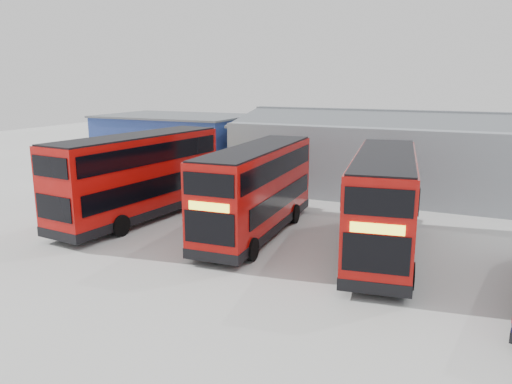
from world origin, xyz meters
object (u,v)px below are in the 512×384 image
Objects in this scene: office_block at (177,145)px; double_decker_centre at (256,191)px; double_decker_left at (139,178)px; maintenance_shed at (453,158)px; double_decker_right at (383,205)px; panel_van at (83,168)px.

office_block is 1.10× the size of double_decker_centre.
double_decker_centre is (7.40, 0.23, -0.15)m from double_decker_left.
maintenance_shed is 2.64× the size of double_decker_right.
double_decker_left reaches higher than double_decker_centre.
office_block is 22.09m from maintenance_shed.
office_block is 14.18m from double_decker_left.
double_decker_left is at bearing 171.15° from double_decker_right.
office_block is at bearing -59.82° from double_decker_left.
double_decker_right is (6.61, -0.35, 0.05)m from double_decker_centre.
double_decker_centre is at bearing -172.55° from double_decker_left.
office_block is at bearing 25.85° from panel_van.
double_decker_right is 2.27× the size of panel_van.
maintenance_shed reaches higher than double_decker_left.
maintenance_shed is 15.19m from double_decker_right.
double_decker_centre is (13.28, -12.68, -0.25)m from office_block.
office_block reaches higher than double_decker_right.
maintenance_shed reaches higher than panel_van.
double_decker_left is 1.07× the size of double_decker_centre.
panel_van is (-4.95, -6.06, -1.42)m from office_block.
double_decker_left is 14.01m from double_decker_right.
double_decker_right is at bearing -33.23° from office_block.
double_decker_left is (5.88, -12.91, -0.09)m from office_block.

